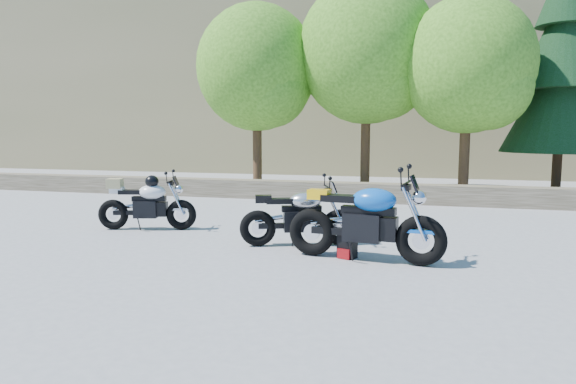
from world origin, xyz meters
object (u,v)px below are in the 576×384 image
object	(u,v)px
white_bike	(146,203)
blue_bike	(366,222)
silver_bike	(299,217)
backpack	(347,247)

from	to	relation	value
white_bike	blue_bike	size ratio (longest dim) A/B	0.80
silver_bike	blue_bike	size ratio (longest dim) A/B	0.80
white_bike	blue_bike	world-z (taller)	blue_bike
white_bike	backpack	distance (m)	4.17
backpack	blue_bike	bearing A→B (deg)	3.95
silver_bike	backpack	world-z (taller)	silver_bike
silver_bike	backpack	size ratio (longest dim) A/B	5.36
silver_bike	white_bike	bearing A→B (deg)	149.75
blue_bike	backpack	distance (m)	0.49
silver_bike	white_bike	world-z (taller)	white_bike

